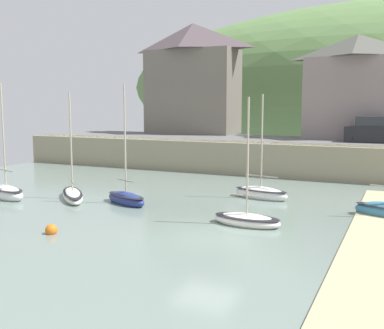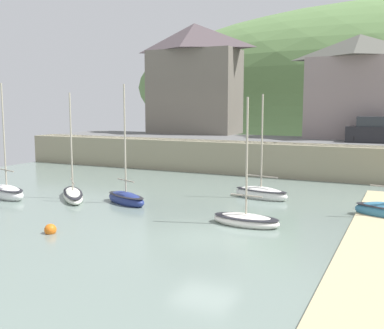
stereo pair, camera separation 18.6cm
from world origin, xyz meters
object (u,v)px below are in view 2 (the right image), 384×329
(waterfront_building_left, at_px, (194,78))
(parked_car_near_slipway, at_px, (374,132))
(dinghy_open_wooden, at_px, (126,198))
(rowboat_small_beached, at_px, (7,192))
(motorboat_with_cabin, at_px, (246,220))
(fishing_boat_green, at_px, (73,194))
(sailboat_tall_mast, at_px, (261,193))
(waterfront_building_centre, at_px, (358,86))
(mooring_buoy, at_px, (50,230))

(waterfront_building_left, xyz_separation_m, parked_car_near_slipway, (16.90, -4.50, -4.58))
(dinghy_open_wooden, bearing_deg, rowboat_small_beached, -143.01)
(motorboat_with_cabin, bearing_deg, fishing_boat_green, 176.99)
(fishing_boat_green, relative_size, sailboat_tall_mast, 1.00)
(waterfront_building_centre, height_order, parked_car_near_slipway, waterfront_building_centre)
(waterfront_building_left, relative_size, dinghy_open_wooden, 1.64)
(waterfront_building_left, bearing_deg, sailboat_tall_mast, -54.56)
(fishing_boat_green, height_order, dinghy_open_wooden, dinghy_open_wooden)
(waterfront_building_left, relative_size, motorboat_with_cabin, 1.86)
(parked_car_near_slipway, bearing_deg, rowboat_small_beached, -136.83)
(rowboat_small_beached, distance_m, parked_car_near_slipway, 25.77)
(fishing_boat_green, height_order, mooring_buoy, fishing_boat_green)
(waterfront_building_left, xyz_separation_m, motorboat_with_cabin, (13.04, -22.63, -7.55))
(fishing_boat_green, bearing_deg, dinghy_open_wooden, 48.92)
(sailboat_tall_mast, xyz_separation_m, parked_car_near_slipway, (4.95, 12.30, 2.90))
(sailboat_tall_mast, height_order, dinghy_open_wooden, dinghy_open_wooden)
(dinghy_open_wooden, bearing_deg, fishing_boat_green, -153.26)
(fishing_boat_green, relative_size, mooring_buoy, 12.17)
(waterfront_building_left, height_order, rowboat_small_beached, waterfront_building_left)
(rowboat_small_beached, bearing_deg, sailboat_tall_mast, 41.71)
(motorboat_with_cabin, bearing_deg, mooring_buoy, -141.59)
(motorboat_with_cabin, xyz_separation_m, sailboat_tall_mast, (-1.09, 5.83, 0.06))
(waterfront_building_centre, distance_m, motorboat_with_cabin, 23.65)
(parked_car_near_slipway, bearing_deg, motorboat_with_cabin, -104.42)
(dinghy_open_wooden, bearing_deg, mooring_buoy, -62.80)
(parked_car_near_slipway, bearing_deg, sailboat_tall_mast, -114.31)
(dinghy_open_wooden, relative_size, mooring_buoy, 13.07)
(waterfront_building_centre, relative_size, fishing_boat_green, 1.43)
(waterfront_building_left, bearing_deg, rowboat_small_beached, -92.57)
(motorboat_with_cabin, relative_size, sailboat_tall_mast, 0.95)
(sailboat_tall_mast, bearing_deg, motorboat_with_cabin, -68.31)
(rowboat_small_beached, xyz_separation_m, motorboat_with_cabin, (14.06, 0.16, -0.09))
(dinghy_open_wooden, xyz_separation_m, parked_car_near_slipway, (11.03, 16.67, 2.90))
(waterfront_building_centre, distance_m, rowboat_small_beached, 28.68)
(waterfront_building_left, xyz_separation_m, rowboat_small_beached, (-1.02, -22.79, -7.46))
(fishing_boat_green, distance_m, sailboat_tall_mast, 10.53)
(rowboat_small_beached, relative_size, mooring_buoy, 13.37)
(rowboat_small_beached, distance_m, dinghy_open_wooden, 7.08)
(rowboat_small_beached, distance_m, fishing_boat_green, 3.77)
(waterfront_building_centre, height_order, sailboat_tall_mast, waterfront_building_centre)
(sailboat_tall_mast, relative_size, mooring_buoy, 12.13)
(mooring_buoy, bearing_deg, rowboat_small_beached, 148.07)
(sailboat_tall_mast, bearing_deg, rowboat_small_beached, -144.08)
(sailboat_tall_mast, bearing_deg, parked_car_near_slipway, 79.23)
(waterfront_building_centre, bearing_deg, sailboat_tall_mast, -100.80)
(sailboat_tall_mast, xyz_separation_m, mooring_buoy, (-5.72, -10.51, -0.16))
(rowboat_small_beached, bearing_deg, fishing_boat_green, 39.41)
(waterfront_building_left, distance_m, parked_car_near_slipway, 18.08)
(waterfront_building_centre, xyz_separation_m, sailboat_tall_mast, (-3.20, -16.80, -6.47))
(motorboat_with_cabin, relative_size, parked_car_near_slipway, 1.37)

